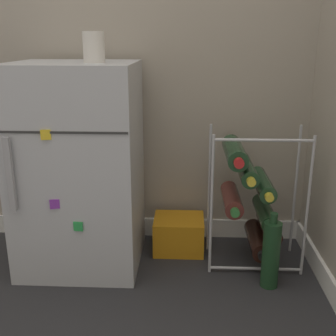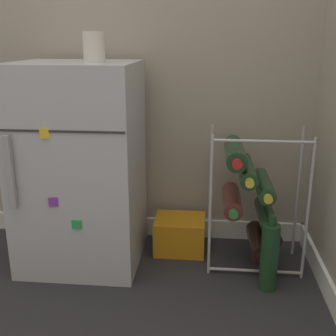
{
  "view_description": "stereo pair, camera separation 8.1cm",
  "coord_description": "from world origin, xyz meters",
  "px_view_note": "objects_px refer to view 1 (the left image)",
  "views": [
    {
      "loc": [
        0.28,
        -1.31,
        0.94
      ],
      "look_at": [
        0.2,
        0.36,
        0.43
      ],
      "focal_mm": 45.0,
      "sensor_mm": 36.0,
      "label": 1
    },
    {
      "loc": [
        0.36,
        -1.3,
        0.94
      ],
      "look_at": [
        0.2,
        0.36,
        0.43
      ],
      "focal_mm": 45.0,
      "sensor_mm": 36.0,
      "label": 2
    }
  ],
  "objects_px": {
    "fridge_top_cup": "(94,47)",
    "loose_bottle_floor": "(271,254)",
    "soda_box": "(179,234)",
    "mini_fridge": "(79,167)",
    "wine_rack": "(251,197)"
  },
  "relations": [
    {
      "from": "mini_fridge",
      "to": "loose_bottle_floor",
      "type": "relative_size",
      "value": 2.74
    },
    {
      "from": "fridge_top_cup",
      "to": "loose_bottle_floor",
      "type": "relative_size",
      "value": 0.36
    },
    {
      "from": "mini_fridge",
      "to": "fridge_top_cup",
      "type": "relative_size",
      "value": 7.59
    },
    {
      "from": "loose_bottle_floor",
      "to": "mini_fridge",
      "type": "bearing_deg",
      "value": 167.44
    },
    {
      "from": "mini_fridge",
      "to": "fridge_top_cup",
      "type": "height_order",
      "value": "fridge_top_cup"
    },
    {
      "from": "soda_box",
      "to": "fridge_top_cup",
      "type": "xyz_separation_m",
      "value": [
        -0.32,
        -0.17,
        0.83
      ]
    },
    {
      "from": "mini_fridge",
      "to": "loose_bottle_floor",
      "type": "bearing_deg",
      "value": -12.56
    },
    {
      "from": "soda_box",
      "to": "mini_fridge",
      "type": "bearing_deg",
      "value": -165.05
    },
    {
      "from": "mini_fridge",
      "to": "soda_box",
      "type": "height_order",
      "value": "mini_fridge"
    },
    {
      "from": "mini_fridge",
      "to": "fridge_top_cup",
      "type": "xyz_separation_m",
      "value": [
        0.1,
        -0.05,
        0.48
      ]
    },
    {
      "from": "mini_fridge",
      "to": "wine_rack",
      "type": "height_order",
      "value": "mini_fridge"
    },
    {
      "from": "mini_fridge",
      "to": "soda_box",
      "type": "distance_m",
      "value": 0.55
    },
    {
      "from": "fridge_top_cup",
      "to": "loose_bottle_floor",
      "type": "xyz_separation_m",
      "value": [
        0.68,
        -0.12,
        -0.77
      ]
    },
    {
      "from": "loose_bottle_floor",
      "to": "soda_box",
      "type": "bearing_deg",
      "value": 142.07
    },
    {
      "from": "soda_box",
      "to": "loose_bottle_floor",
      "type": "bearing_deg",
      "value": -37.93
    }
  ]
}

